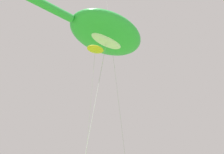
# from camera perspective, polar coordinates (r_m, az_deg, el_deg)

# --- Properties ---
(big_show_kite) EXTENTS (12.07, 9.34, 15.84)m
(big_show_kite) POSITION_cam_1_polar(r_m,az_deg,el_deg) (18.75, -2.17, 10.35)
(big_show_kite) COLOR green
(big_show_kite) RESTS_ON ground
(small_kite_delta_white) EXTENTS (2.05, 1.73, 12.65)m
(small_kite_delta_white) POSITION_cam_1_polar(r_m,az_deg,el_deg) (16.27, -3.95, 6.21)
(small_kite_delta_white) COLOR yellow
(small_kite_delta_white) RESTS_ON ground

